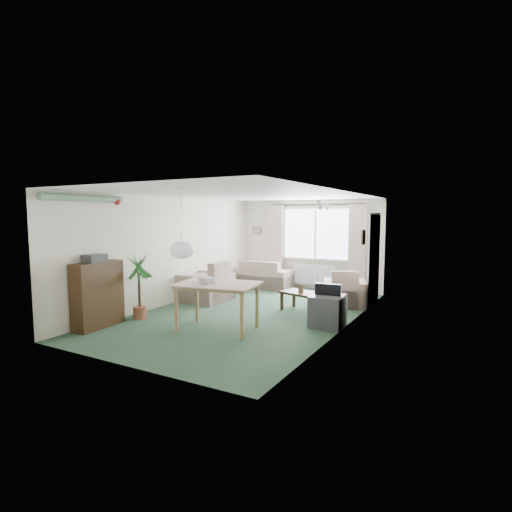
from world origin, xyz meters
The scene contains 25 objects.
ground centered at (0.00, 0.00, 0.00)m, with size 6.50×6.50×0.00m, color #2A4631.
window centered at (0.20, 3.23, 1.50)m, with size 1.80×0.03×1.30m, color white.
curtain_rod centered at (0.20, 3.15, 2.27)m, with size 2.60×0.03×0.03m, color black.
curtain_left centered at (-0.95, 3.13, 1.27)m, with size 0.45×0.08×2.00m, color beige.
curtain_right centered at (1.35, 3.13, 1.27)m, with size 0.45×0.08×2.00m, color beige.
radiator centered at (0.20, 3.19, 0.40)m, with size 1.20×0.10×0.55m, color white.
doorway centered at (1.99, 2.20, 1.00)m, with size 0.03×0.95×2.00m, color black.
pendant_lamp centered at (0.20, -2.30, 1.48)m, with size 0.36×0.36×0.36m, color white.
tinsel_garland centered at (-1.92, -2.30, 2.28)m, with size 1.60×1.60×0.12m, color #196626.
bauble_cluster_a centered at (1.30, 0.90, 2.22)m, with size 0.20×0.20×0.20m, color silver.
bauble_cluster_b centered at (1.60, -0.30, 2.22)m, with size 0.20×0.20×0.20m, color silver.
wall_picture_back centered at (-1.60, 3.23, 1.55)m, with size 0.28×0.03×0.22m, color brown.
wall_picture_right centered at (1.98, 1.20, 1.55)m, with size 0.03×0.24×0.30m, color brown.
sofa centered at (-1.10, 2.75, 0.38)m, with size 1.51×0.80×0.76m, color beige.
armchair_corner centered at (1.48, 1.66, 0.41)m, with size 0.91×0.86×0.81m, color beige.
armchair_left centered at (-1.50, 0.59, 0.46)m, with size 1.03×0.98×0.93m, color beige.
coffee_table centered at (0.89, 0.70, 0.20)m, with size 0.91×0.50×0.41m, color black.
photo_frame centered at (0.85, 0.68, 0.49)m, with size 0.12×0.02×0.16m, color brown.
bookshelf centered at (-1.84, -2.16, 0.59)m, with size 0.32×0.96×1.17m, color black.
hifi_box centered at (-1.84, -2.20, 1.24)m, with size 0.28×0.35×0.14m, color #35353A.
houseplant centered at (-1.65, -1.36, 0.63)m, with size 0.54×0.54×1.27m, color #236422.
dining_table centered at (0.12, -1.27, 0.40)m, with size 1.29×0.86×0.80m, color #9F7256.
gift_box centered at (-0.04, -1.36, 0.86)m, with size 0.25×0.18×0.12m, color silver.
tv_cube centered at (1.70, -0.11, 0.28)m, with size 0.56×0.62×0.56m, color #3E3F44.
pet_bed centered at (1.16, 1.77, 0.06)m, with size 0.57×0.57×0.11m, color navy.
Camera 1 is at (4.00, -6.87, 1.99)m, focal length 28.00 mm.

